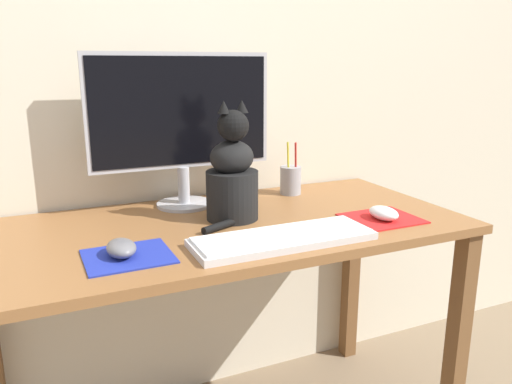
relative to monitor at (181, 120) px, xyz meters
name	(u,v)px	position (x,y,z in m)	size (l,w,h in m)	color
wall_back	(181,30)	(0.05, 0.13, 0.26)	(7.00, 0.04, 2.50)	beige
desk	(223,258)	(0.05, -0.22, -0.37)	(1.34, 0.63, 0.72)	brown
monitor	(181,120)	(0.00, 0.00, 0.00)	(0.55, 0.17, 0.46)	#B2B2B7
keyboard	(283,238)	(0.13, -0.42, -0.25)	(0.46, 0.15, 0.02)	silver
mousepad_left	(128,256)	(-0.24, -0.36, -0.26)	(0.20, 0.17, 0.00)	#1E2D9E
mousepad_right	(382,218)	(0.47, -0.36, -0.26)	(0.20, 0.17, 0.00)	red
computer_mouse_left	(121,248)	(-0.25, -0.35, -0.24)	(0.07, 0.10, 0.04)	slate
computer_mouse_right	(384,213)	(0.47, -0.37, -0.24)	(0.07, 0.10, 0.04)	white
cat	(232,176)	(0.09, -0.19, -0.14)	(0.20, 0.19, 0.33)	black
pen_cup	(291,180)	(0.37, 0.00, -0.22)	(0.07, 0.07, 0.18)	#99999E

